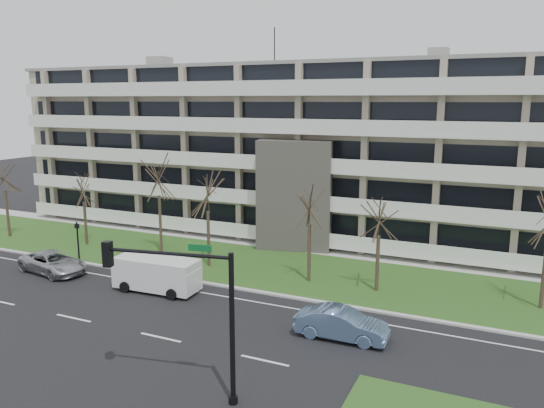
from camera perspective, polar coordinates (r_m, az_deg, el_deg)
The scene contains 17 objects.
ground at distance 29.05m, azimuth -11.88°, elevation -13.88°, with size 160.00×160.00×0.00m, color black.
grass_verge at distance 39.47m, azimuth -0.59°, elevation -6.76°, with size 90.00×10.00×0.06m, color #31541C.
curb at distance 35.24m, azimuth -4.09°, elevation -8.97°, with size 90.00×0.35×0.12m, color #B2B2AD.
sidewalk at distance 44.29m, azimuth 2.44°, elevation -4.75°, with size 90.00×2.00×0.08m, color #B2B2AD.
lane_edge_line at distance 34.04m, azimuth -5.31°, elevation -9.84°, with size 90.00×0.12×0.01m, color white.
apartment_building at distance 49.20m, azimuth 5.51°, elevation 5.79°, with size 60.50×15.10×18.75m.
silver_pickup at distance 41.13m, azimuth -22.48°, elevation -5.83°, with size 2.52×5.46×1.52m, color #ABACB2.
blue_sedan at distance 28.29m, azimuth 7.49°, elevation -12.67°, with size 1.68×4.81×1.58m, color #6D8DBD.
white_van at distance 35.15m, azimuth -12.20°, elevation -7.13°, with size 5.67×2.51×2.16m.
traffic_signal at distance 21.85m, azimuth -9.09°, elevation -10.16°, with size 5.64×1.38×6.62m.
pedestrian_signal at distance 42.69m, azimuth -20.17°, elevation -3.32°, with size 0.34×0.29×3.15m.
tree_0 at distance 52.50m, azimuth -26.92°, elevation 3.09°, with size 3.79×3.79×7.59m.
tree_1 at distance 46.97m, azimuth -19.68°, elevation 1.95°, with size 3.34×3.34×6.68m.
tree_2 at distance 42.48m, azimuth -12.14°, elevation 3.34°, with size 4.23×4.23×8.45m.
tree_3 at distance 38.61m, azimuth -6.97°, elevation 1.58°, with size 3.73×3.73×7.46m.
tree_4 at distance 35.13m, azimuth 4.09°, elevation 0.28°, with size 3.58×3.58×7.16m.
tree_5 at distance 34.00m, azimuth 11.48°, elevation -1.07°, with size 3.29×3.29×6.57m.
Camera 1 is at (15.96, -20.99, 12.18)m, focal length 35.00 mm.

